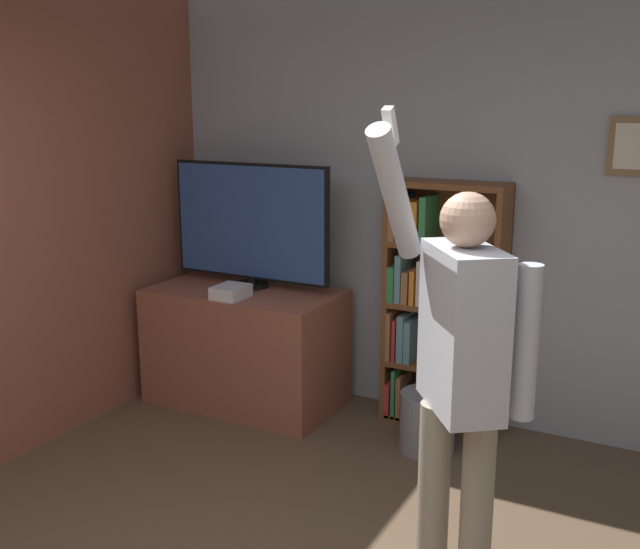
% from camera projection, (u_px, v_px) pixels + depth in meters
% --- Properties ---
extents(wall_back, '(6.06, 0.09, 2.70)m').
position_uv_depth(wall_back, '(464.00, 210.00, 4.62)').
color(wall_back, '#9EA3A8').
rests_on(wall_back, ground_plane).
extents(wall_side_brick, '(0.06, 4.51, 2.70)m').
position_uv_depth(wall_side_brick, '(36.00, 219.00, 4.28)').
color(wall_side_brick, '#93513D').
rests_on(wall_side_brick, ground_plane).
extents(tv_ledge, '(1.25, 0.70, 0.79)m').
position_uv_depth(tv_ledge, '(246.00, 346.00, 5.04)').
color(tv_ledge, '#93513D').
rests_on(tv_ledge, ground_plane).
extents(television, '(1.15, 0.22, 0.83)m').
position_uv_depth(television, '(251.00, 224.00, 4.93)').
color(television, black).
rests_on(television, tv_ledge).
extents(game_console, '(0.19, 0.23, 0.08)m').
position_uv_depth(game_console, '(231.00, 292.00, 4.74)').
color(game_console, white).
rests_on(game_console, tv_ledge).
extents(bookshelf, '(0.73, 0.28, 1.54)m').
position_uv_depth(bookshelf, '(433.00, 303.00, 4.65)').
color(bookshelf, brown).
rests_on(bookshelf, ground_plane).
extents(person, '(0.57, 0.56, 2.00)m').
position_uv_depth(person, '(460.00, 365.00, 2.86)').
color(person, gray).
rests_on(person, ground_plane).
extents(waste_bin, '(0.32, 0.32, 0.35)m').
position_uv_depth(waste_bin, '(427.00, 422.00, 4.38)').
color(waste_bin, gray).
rests_on(waste_bin, ground_plane).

